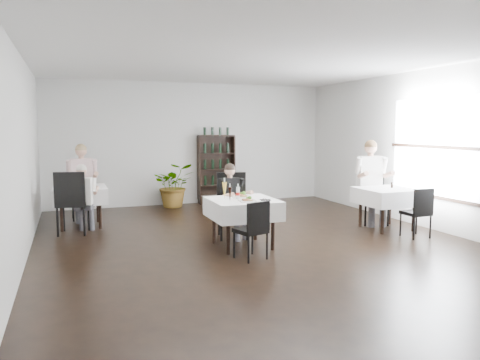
# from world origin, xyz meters

# --- Properties ---
(room_shell) EXTENTS (9.00, 9.00, 9.00)m
(room_shell) POSITION_xyz_m (0.00, 0.00, 1.50)
(room_shell) COLOR black
(room_shell) RESTS_ON ground
(window_right) EXTENTS (0.06, 2.30, 1.85)m
(window_right) POSITION_xyz_m (3.48, 0.00, 1.50)
(window_right) COLOR white
(window_right) RESTS_ON room_shell
(wine_shelf) EXTENTS (0.90, 0.28, 1.75)m
(wine_shelf) POSITION_xyz_m (0.60, 4.31, 0.85)
(wine_shelf) COLOR black
(wine_shelf) RESTS_ON ground
(main_table) EXTENTS (1.03, 1.03, 0.77)m
(main_table) POSITION_xyz_m (-0.30, 0.00, 0.62)
(main_table) COLOR black
(main_table) RESTS_ON ground
(left_table) EXTENTS (0.98, 0.98, 0.77)m
(left_table) POSITION_xyz_m (-2.70, 2.50, 0.62)
(left_table) COLOR black
(left_table) RESTS_ON ground
(right_table) EXTENTS (0.98, 0.98, 0.77)m
(right_table) POSITION_xyz_m (2.70, 0.30, 0.62)
(right_table) COLOR black
(right_table) RESTS_ON ground
(potted_tree) EXTENTS (1.07, 0.97, 1.06)m
(potted_tree) POSITION_xyz_m (-0.52, 4.09, 0.53)
(potted_tree) COLOR #2A5C1F
(potted_tree) RESTS_ON ground
(main_chair_far) EXTENTS (0.61, 0.61, 1.12)m
(main_chair_far) POSITION_xyz_m (-0.22, 0.72, 0.64)
(main_chair_far) COLOR black
(main_chair_far) RESTS_ON ground
(main_chair_near) EXTENTS (0.49, 0.49, 0.86)m
(main_chair_near) POSITION_xyz_m (-0.42, -0.76, 0.49)
(main_chair_near) COLOR black
(main_chair_near) RESTS_ON ground
(left_chair_far) EXTENTS (0.44, 0.44, 0.94)m
(left_chair_far) POSITION_xyz_m (-2.65, 3.31, 0.54)
(left_chair_far) COLOR black
(left_chair_far) RESTS_ON ground
(left_chair_near) EXTENTS (0.62, 0.62, 1.14)m
(left_chair_near) POSITION_xyz_m (-2.85, 1.82, 0.65)
(left_chair_near) COLOR black
(left_chair_near) RESTS_ON ground
(right_chair_far) EXTENTS (0.65, 0.65, 1.11)m
(right_chair_far) POSITION_xyz_m (2.79, 0.86, 0.63)
(right_chair_far) COLOR black
(right_chair_far) RESTS_ON ground
(right_chair_near) EXTENTS (0.40, 0.40, 0.88)m
(right_chair_near) POSITION_xyz_m (2.75, -0.50, 0.50)
(right_chair_near) COLOR black
(right_chair_near) RESTS_ON ground
(diner_main) EXTENTS (0.55, 0.59, 1.29)m
(diner_main) POSITION_xyz_m (-0.26, 0.63, 0.75)
(diner_main) COLOR #45454D
(diner_main) RESTS_ON ground
(diner_left_far) EXTENTS (0.60, 0.60, 1.57)m
(diner_left_far) POSITION_xyz_m (-2.63, 3.15, 0.91)
(diner_left_far) COLOR #45454D
(diner_left_far) RESTS_ON ground
(diner_left_near) EXTENTS (0.52, 0.55, 1.26)m
(diner_left_near) POSITION_xyz_m (-2.66, 1.88, 0.73)
(diner_left_near) COLOR #45454D
(diner_left_near) RESTS_ON ground
(diner_right_far) EXTENTS (0.68, 0.71, 1.66)m
(diner_right_far) POSITION_xyz_m (2.72, 0.82, 0.96)
(diner_right_far) COLOR #45454D
(diner_right_far) RESTS_ON ground
(plate_far) EXTENTS (0.34, 0.34, 0.09)m
(plate_far) POSITION_xyz_m (-0.25, 0.20, 0.79)
(plate_far) COLOR white
(plate_far) RESTS_ON main_table
(plate_near) EXTENTS (0.27, 0.27, 0.08)m
(plate_near) POSITION_xyz_m (-0.30, -0.23, 0.79)
(plate_near) COLOR white
(plate_near) RESTS_ON main_table
(pilsner_dark) EXTENTS (0.06, 0.06, 0.27)m
(pilsner_dark) POSITION_xyz_m (-0.55, -0.10, 0.88)
(pilsner_dark) COLOR black
(pilsner_dark) RESTS_ON main_table
(pilsner_lager) EXTENTS (0.08, 0.08, 0.33)m
(pilsner_lager) POSITION_xyz_m (-0.56, 0.14, 0.91)
(pilsner_lager) COLOR gold
(pilsner_lager) RESTS_ON main_table
(coke_bottle) EXTENTS (0.06, 0.06, 0.25)m
(coke_bottle) POSITION_xyz_m (-0.37, 0.04, 0.87)
(coke_bottle) COLOR silver
(coke_bottle) RESTS_ON main_table
(napkin_cutlery) EXTENTS (0.18, 0.18, 0.02)m
(napkin_cutlery) POSITION_xyz_m (0.00, -0.21, 0.78)
(napkin_cutlery) COLOR black
(napkin_cutlery) RESTS_ON main_table
(pepper_mill) EXTENTS (0.05, 0.05, 0.11)m
(pepper_mill) POSITION_xyz_m (2.85, 0.35, 0.82)
(pepper_mill) COLOR black
(pepper_mill) RESTS_ON right_table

